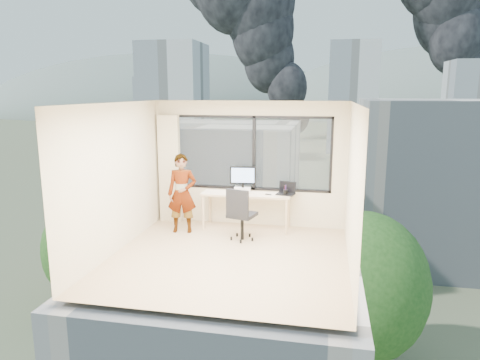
% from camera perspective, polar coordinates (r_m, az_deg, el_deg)
% --- Properties ---
extents(floor, '(4.00, 4.00, 0.01)m').
position_cam_1_polar(floor, '(7.57, -1.51, -10.07)').
color(floor, tan).
rests_on(floor, ground).
extents(ceiling, '(4.00, 4.00, 0.01)m').
position_cam_1_polar(ceiling, '(7.04, -1.62, 10.02)').
color(ceiling, white).
rests_on(ceiling, ground).
extents(wall_front, '(4.00, 0.01, 2.60)m').
position_cam_1_polar(wall_front, '(5.32, -6.36, -4.76)').
color(wall_front, beige).
rests_on(wall_front, ground).
extents(wall_left, '(0.01, 4.00, 2.60)m').
position_cam_1_polar(wall_left, '(7.88, -15.90, 0.21)').
color(wall_left, beige).
rests_on(wall_left, ground).
extents(wall_right, '(0.01, 4.00, 2.60)m').
position_cam_1_polar(wall_right, '(7.03, 14.54, -1.04)').
color(wall_right, beige).
rests_on(wall_right, ground).
extents(window_wall, '(3.30, 0.16, 1.55)m').
position_cam_1_polar(window_wall, '(9.08, 1.55, 3.55)').
color(window_wall, black).
rests_on(window_wall, ground).
extents(curtain, '(0.45, 0.14, 2.30)m').
position_cam_1_polar(curtain, '(9.48, -9.19, 1.45)').
color(curtain, '#F8E8C1').
rests_on(curtain, floor).
extents(desk, '(1.80, 0.60, 0.75)m').
position_cam_1_polar(desk, '(8.99, 0.83, -4.02)').
color(desk, tan).
rests_on(desk, floor).
extents(chair, '(0.65, 0.65, 1.04)m').
position_cam_1_polar(chair, '(8.27, 0.29, -4.37)').
color(chair, black).
rests_on(chair, floor).
extents(person, '(0.63, 0.47, 1.58)m').
position_cam_1_polar(person, '(8.75, -7.59, -1.76)').
color(person, '#2D2D33').
rests_on(person, floor).
extents(monitor, '(0.54, 0.17, 0.53)m').
position_cam_1_polar(monitor, '(8.97, 0.37, 0.16)').
color(monitor, black).
rests_on(monitor, desk).
extents(game_console, '(0.36, 0.32, 0.08)m').
position_cam_1_polar(game_console, '(9.10, 0.33, -1.14)').
color(game_console, white).
rests_on(game_console, desk).
extents(laptop, '(0.43, 0.44, 0.23)m').
position_cam_1_polar(laptop, '(8.78, 5.99, -1.18)').
color(laptop, black).
rests_on(laptop, desk).
extents(cellphone, '(0.13, 0.08, 0.01)m').
position_cam_1_polar(cellphone, '(8.76, 3.72, -1.88)').
color(cellphone, black).
rests_on(cellphone, desk).
extents(pen_cup, '(0.09, 0.09, 0.11)m').
position_cam_1_polar(pen_cup, '(8.75, 5.95, -1.63)').
color(pen_cup, black).
rests_on(pen_cup, desk).
extents(handbag, '(0.25, 0.15, 0.18)m').
position_cam_1_polar(handbag, '(9.02, 6.13, -1.00)').
color(handbag, '#0D524C').
rests_on(handbag, desk).
extents(exterior_ground, '(400.00, 400.00, 0.04)m').
position_cam_1_polar(exterior_ground, '(127.98, 10.52, 3.81)').
color(exterior_ground, '#515B3D').
rests_on(exterior_ground, ground).
extents(near_bldg_a, '(16.00, 12.00, 14.00)m').
position_cam_1_polar(near_bldg_a, '(39.58, -4.57, -2.82)').
color(near_bldg_a, '#EDDFC7').
rests_on(near_bldg_a, exterior_ground).
extents(near_bldg_b, '(14.00, 13.00, 16.00)m').
position_cam_1_polar(near_bldg_b, '(46.89, 23.92, -0.27)').
color(near_bldg_b, white).
rests_on(near_bldg_b, exterior_ground).
extents(far_tower_a, '(14.00, 14.00, 28.00)m').
position_cam_1_polar(far_tower_a, '(108.26, -8.58, 9.93)').
color(far_tower_a, silver).
rests_on(far_tower_a, exterior_ground).
extents(far_tower_b, '(13.00, 13.00, 30.00)m').
position_cam_1_polar(far_tower_b, '(127.04, 14.44, 10.37)').
color(far_tower_b, silver).
rests_on(far_tower_b, exterior_ground).
extents(far_tower_c, '(15.00, 15.00, 26.00)m').
position_cam_1_polar(far_tower_c, '(153.19, 28.12, 8.78)').
color(far_tower_c, silver).
rests_on(far_tower_c, exterior_ground).
extents(far_tower_d, '(16.00, 14.00, 22.00)m').
position_cam_1_polar(far_tower_d, '(168.61, -10.27, 9.39)').
color(far_tower_d, silver).
rests_on(far_tower_d, exterior_ground).
extents(hill_a, '(288.00, 216.00, 90.00)m').
position_cam_1_polar(hill_a, '(349.14, -9.20, 8.63)').
color(hill_a, slate).
rests_on(hill_a, exterior_ground).
extents(hill_b, '(300.00, 220.00, 96.00)m').
position_cam_1_polar(hill_b, '(341.77, 28.27, 7.36)').
color(hill_b, slate).
rests_on(hill_b, exterior_ground).
extents(tree_a, '(7.00, 7.00, 8.00)m').
position_cam_1_polar(tree_a, '(36.13, -18.98, -9.85)').
color(tree_a, '#204A18').
rests_on(tree_a, exterior_ground).
extents(tree_b, '(7.60, 7.60, 9.00)m').
position_cam_1_polar(tree_b, '(27.84, 15.66, -15.11)').
color(tree_b, '#204A18').
rests_on(tree_b, exterior_ground).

